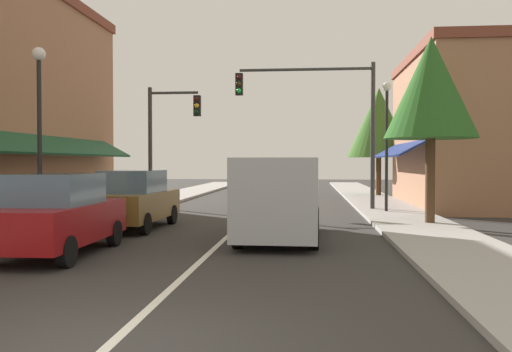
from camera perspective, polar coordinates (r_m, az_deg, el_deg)
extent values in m
plane|color=#33302D|center=(23.59, 0.17, -3.44)|extent=(80.00, 80.00, 0.00)
cube|color=#A39E99|center=(24.70, -12.65, -3.11)|extent=(2.60, 56.00, 0.12)
cube|color=#A39E99|center=(23.71, 13.55, -3.31)|extent=(2.60, 56.00, 0.12)
cube|color=silver|center=(23.59, 0.17, -3.43)|extent=(0.14, 52.00, 0.01)
cube|color=slate|center=(19.61, -21.95, -0.44)|extent=(0.08, 10.64, 1.80)
cube|color=#194C2D|center=(19.34, -20.37, 3.10)|extent=(1.27, 11.76, 0.73)
cube|color=slate|center=(22.68, -18.40, 10.75)|extent=(0.08, 1.10, 1.30)
cube|color=#9E6B4C|center=(26.45, 21.50, 4.06)|extent=(5.30, 10.00, 6.52)
cube|color=brown|center=(26.84, 21.57, 11.46)|extent=(5.50, 10.20, 0.40)
cube|color=slate|center=(25.83, 15.93, 0.04)|extent=(0.08, 7.60, 1.80)
cube|color=navy|center=(25.73, 14.61, 2.72)|extent=(1.27, 8.40, 0.73)
cube|color=slate|center=(23.82, 16.96, 7.86)|extent=(0.08, 1.10, 1.30)
cube|color=slate|center=(28.12, 15.16, 6.88)|extent=(0.08, 1.10, 1.30)
cube|color=maroon|center=(12.55, -20.11, -4.61)|extent=(1.80, 4.13, 0.80)
cube|color=slate|center=(12.40, -20.33, -1.30)|extent=(1.56, 2.03, 0.66)
cylinder|color=black|center=(14.14, -20.75, -5.57)|extent=(0.21, 0.62, 0.62)
cylinder|color=black|center=(13.55, -14.65, -5.82)|extent=(0.21, 0.62, 0.62)
cylinder|color=black|center=(11.05, -19.25, -7.51)|extent=(0.21, 0.62, 0.62)
cube|color=brown|center=(16.87, -12.65, -3.01)|extent=(1.84, 4.15, 0.80)
cube|color=slate|center=(16.74, -12.78, -0.55)|extent=(1.58, 2.04, 0.66)
cylinder|color=black|center=(18.45, -13.54, -3.89)|extent=(0.22, 0.63, 0.62)
cylinder|color=black|center=(17.95, -8.80, -4.01)|extent=(0.22, 0.63, 0.62)
cylinder|color=black|center=(15.96, -16.98, -4.74)|extent=(0.22, 0.63, 0.62)
cylinder|color=black|center=(15.38, -11.57, -4.94)|extent=(0.22, 0.63, 0.62)
cube|color=#B2B7BC|center=(14.16, 2.57, -1.98)|extent=(2.06, 5.04, 1.90)
cube|color=slate|center=(16.53, 3.15, 0.00)|extent=(1.73, 0.31, 0.84)
cube|color=black|center=(16.77, 3.18, -3.79)|extent=(1.87, 0.24, 0.24)
cylinder|color=black|center=(15.84, -0.24, -4.54)|extent=(0.25, 0.72, 0.72)
cylinder|color=black|center=(15.73, 6.18, -4.59)|extent=(0.25, 0.72, 0.72)
cylinder|color=black|center=(12.79, -1.89, -5.98)|extent=(0.25, 0.72, 0.72)
cylinder|color=black|center=(12.65, 6.08, -6.07)|extent=(0.25, 0.72, 0.72)
cylinder|color=#333333|center=(22.68, 12.15, 4.02)|extent=(0.18, 0.18, 6.08)
cylinder|color=#333333|center=(22.83, 5.23, 11.08)|extent=(5.47, 0.12, 0.12)
cube|color=black|center=(22.74, -1.77, 9.59)|extent=(0.30, 0.24, 0.90)
sphere|color=#420F0F|center=(22.65, -1.82, 10.34)|extent=(0.20, 0.20, 0.20)
sphere|color=#3D2D0C|center=(22.61, -1.82, 9.64)|extent=(0.20, 0.20, 0.20)
sphere|color=green|center=(22.57, -1.82, 8.93)|extent=(0.20, 0.20, 0.20)
cylinder|color=#333333|center=(24.55, -11.04, 2.94)|extent=(0.18, 0.18, 5.32)
cylinder|color=#333333|center=(24.45, -8.61, 8.62)|extent=(2.16, 0.12, 0.12)
cube|color=black|center=(23.96, -6.18, 7.33)|extent=(0.30, 0.24, 0.90)
sphere|color=#420F0F|center=(23.87, -6.25, 8.03)|extent=(0.20, 0.20, 0.20)
sphere|color=yellow|center=(23.84, -6.25, 7.36)|extent=(0.20, 0.20, 0.20)
sphere|color=#0C3316|center=(23.81, -6.25, 6.69)|extent=(0.20, 0.20, 0.20)
cylinder|color=black|center=(15.61, -21.74, 2.61)|extent=(0.12, 0.12, 4.71)
sphere|color=white|center=(15.87, -21.83, 11.80)|extent=(0.36, 0.36, 0.36)
cylinder|color=black|center=(21.59, 13.54, 2.38)|extent=(0.12, 0.12, 4.75)
sphere|color=white|center=(21.79, 13.58, 9.11)|extent=(0.36, 0.36, 0.36)
cylinder|color=#4C331E|center=(17.89, 17.81, 0.05)|extent=(0.30, 0.30, 3.19)
cone|color=#285B21|center=(18.03, 17.88, 8.85)|extent=(2.90, 2.90, 3.19)
cylinder|color=#4C331E|center=(32.01, 12.74, 0.37)|extent=(0.30, 0.30, 2.85)
cone|color=#386626|center=(32.09, 12.76, 5.50)|extent=(3.61, 3.61, 3.97)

